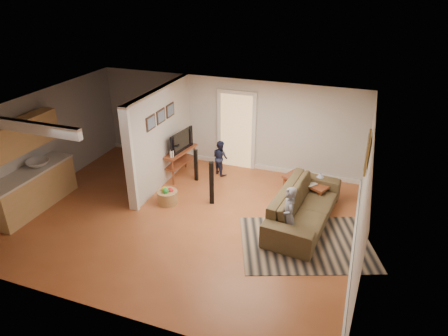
% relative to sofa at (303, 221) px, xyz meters
% --- Properties ---
extents(ground, '(7.50, 7.50, 0.00)m').
position_rel_sofa_xyz_m(ground, '(-2.60, -0.73, 0.00)').
color(ground, brown).
rests_on(ground, ground).
extents(room_shell, '(7.54, 6.02, 2.52)m').
position_rel_sofa_xyz_m(room_shell, '(-3.67, -0.30, 1.46)').
color(room_shell, silver).
rests_on(room_shell, ground).
extents(area_rug, '(3.14, 2.72, 0.01)m').
position_rel_sofa_xyz_m(area_rug, '(0.21, -0.79, 0.01)').
color(area_rug, black).
rests_on(area_rug, ground).
extents(sofa, '(1.35, 2.80, 0.79)m').
position_rel_sofa_xyz_m(sofa, '(0.00, 0.00, 0.00)').
color(sofa, '#423421').
rests_on(sofa, ground).
extents(coffee_table, '(1.33, 1.09, 0.68)m').
position_rel_sofa_xyz_m(coffee_table, '(-0.08, 1.22, 0.35)').
color(coffee_table, brown).
rests_on(coffee_table, ground).
extents(tv_console, '(0.62, 1.25, 1.03)m').
position_rel_sofa_xyz_m(tv_console, '(-3.54, 1.09, 0.69)').
color(tv_console, brown).
rests_on(tv_console, ground).
extents(speaker_left, '(0.14, 0.14, 1.08)m').
position_rel_sofa_xyz_m(speaker_left, '(-2.20, 0.05, 0.54)').
color(speaker_left, black).
rests_on(speaker_left, ground).
extents(speaker_right, '(0.10, 0.10, 0.88)m').
position_rel_sofa_xyz_m(speaker_right, '(-3.02, 1.01, 0.44)').
color(speaker_right, black).
rests_on(speaker_right, ground).
extents(toy_basket, '(0.49, 0.49, 0.44)m').
position_rel_sofa_xyz_m(toy_basket, '(-3.20, -0.31, 0.18)').
color(toy_basket, olive).
rests_on(toy_basket, ground).
extents(child, '(0.45, 0.53, 1.25)m').
position_rel_sofa_xyz_m(child, '(-0.20, -0.83, 0.00)').
color(child, gray).
rests_on(child, ground).
extents(toddler, '(0.60, 0.57, 0.97)m').
position_rel_sofa_xyz_m(toddler, '(-2.55, 1.59, 0.00)').
color(toddler, '#1F2441').
rests_on(toddler, ground).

